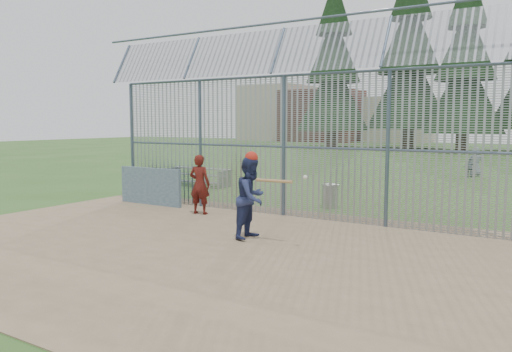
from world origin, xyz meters
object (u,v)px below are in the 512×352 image
Objects in this scene: onlooker at (200,184)px; batter at (251,198)px; trash_can at (330,196)px; dugout_wall at (151,186)px; bleacher at (197,176)px.

batter is at bearing 137.84° from onlooker.
dugout_wall is at bearing -153.44° from trash_can.
batter reaches higher than onlooker.
onlooker is at bearing 57.55° from batter.
dugout_wall is 0.83× the size of bleacher.
dugout_wall is 1.33× the size of batter.
trash_can is at bearing 26.56° from dugout_wall.
batter is 3.42m from onlooker.
bleacher is (-7.18, 7.06, -0.55)m from batter.
batter is at bearing -23.14° from dugout_wall.
trash_can is 7.38m from bleacher.
onlooker is at bearing -11.41° from dugout_wall.
dugout_wall is 5.80m from batter.
batter is (5.32, -2.28, 0.34)m from dugout_wall.
batter is 2.30× the size of trash_can.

